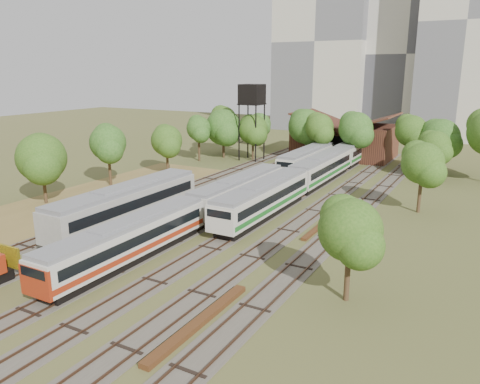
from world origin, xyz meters
The scene contains 17 objects.
ground centered at (0.00, 0.00, 0.00)m, with size 240.00×240.00×0.00m, color #475123.
dry_grass_patch centered at (-18.00, 8.00, 0.02)m, with size 14.00×60.00×0.04m, color brown.
tracks centered at (-0.67, 25.00, 0.04)m, with size 24.60×80.00×0.19m.
railcar_red_set centered at (-2.00, 13.78, 1.75)m, with size 2.68×34.58×3.31m.
railcar_green_set centered at (2.00, 37.94, 1.89)m, with size 2.90×52.08×3.58m.
railcar_rear centered at (-2.00, 42.87, 1.85)m, with size 2.83×16.08×3.49m.
old_grey_coach centered at (-8.00, 11.50, 2.17)m, with size 3.21×18.00×3.97m.
water_tower centered at (-13.65, 47.72, 10.42)m, with size 3.58×3.58×12.35m.
rail_pile_near centered at (8.00, -0.02, 0.17)m, with size 0.67×10.09×0.34m, color #573219.
rail_pile_far centered at (8.20, 19.84, 0.13)m, with size 0.49×7.83×0.25m, color #573219.
maintenance_shed centered at (-1.00, 57.98, 2.91)m, with size 16.45×11.55×7.58m.
tree_band_left centered at (-20.46, 24.86, 5.30)m, with size 7.62×74.43×8.37m.
tree_band_far centered at (1.26, 49.79, 5.64)m, with size 46.11×10.72×9.74m.
tree_band_right centered at (15.01, 28.88, 4.87)m, with size 5.17×43.75×7.43m.
tower_left centered at (-18.00, 95.00, 21.00)m, with size 22.00×16.00×42.00m, color beige.
tower_centre centered at (2.00, 100.00, 18.00)m, with size 20.00×18.00×36.00m, color beige.
tower_right centered at (14.00, 92.00, 24.00)m, with size 18.00×16.00×48.00m, color beige.
Camera 1 is at (22.11, -20.48, 14.55)m, focal length 35.00 mm.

